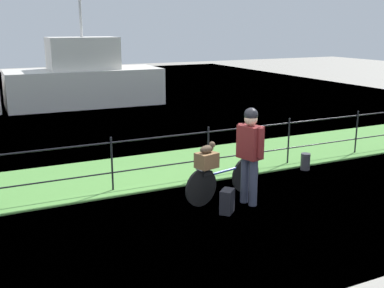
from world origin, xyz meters
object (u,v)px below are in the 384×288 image
Objects in this scene: moored_boat_near at (84,80)px; terrier_dog at (208,148)px; wooden_crate at (207,160)px; mooring_bollard at (305,162)px; cyclist_person at (250,148)px; backpack_on_paving at (227,201)px; bicycle_main at (223,180)px.

terrier_dog is at bearing -93.09° from moored_boat_near.
wooden_crate is 3.01m from mooring_bollard.
cyclist_person is 0.98m from backpack_on_paving.
mooring_bollard is (2.16, 1.13, -0.82)m from cyclist_person.
bicycle_main is 1.01× the size of cyclist_person.
terrier_dog is 11.28m from moored_boat_near.
terrier_dog is 0.06× the size of moored_boat_near.
bicycle_main is at bearing 13.98° from terrier_dog.
bicycle_main is 5.26× the size of terrier_dog.
bicycle_main is 0.60m from wooden_crate.
bicycle_main is at bearing -156.74° from backpack_on_paving.
cyclist_person reaches higher than wooden_crate.
moored_boat_near is at bearing 86.79° from wooden_crate.
cyclist_person is (0.66, -0.30, 0.21)m from wooden_crate.
moored_boat_near is (0.24, 11.17, 0.61)m from bicycle_main.
wooden_crate is 0.20× the size of cyclist_person.
bicycle_main is at bearing 13.98° from wooden_crate.
terrier_dog is at bearing -166.02° from bicycle_main.
terrier_dog is at bearing 154.55° from cyclist_person.
wooden_crate is at bearing -93.21° from moored_boat_near.
cyclist_person is at bearing 156.85° from backpack_on_paving.
cyclist_person is (0.27, -0.40, 0.65)m from bicycle_main.
wooden_crate reaches higher than mooring_bollard.
wooden_crate reaches higher than backpack_on_paving.
backpack_on_paving is at bearing -92.45° from moored_boat_near.
wooden_crate is 0.78m from backpack_on_paving.
cyclist_person reaches higher than terrier_dog.
cyclist_person is 4.21× the size of backpack_on_paving.
moored_boat_near is (0.50, 11.76, 0.76)m from backpack_on_paving.
moored_boat_near is (-0.03, 11.57, -0.04)m from cyclist_person.
cyclist_person is 0.29× the size of moored_boat_near.
terrier_dog is 3.03m from mooring_bollard.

